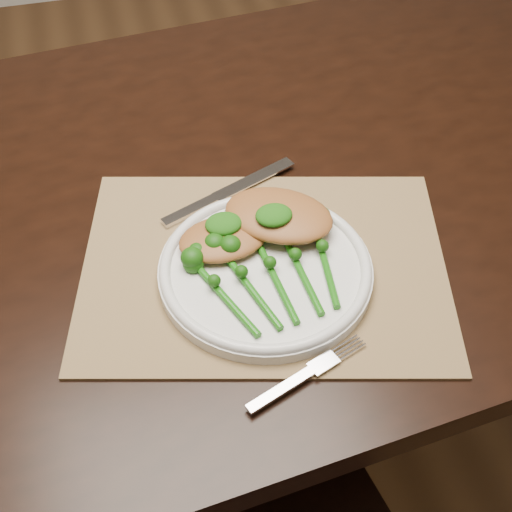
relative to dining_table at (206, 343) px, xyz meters
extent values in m
plane|color=brown|center=(0.05, 0.09, -0.38)|extent=(4.00, 4.00, 0.00)
cube|color=black|center=(0.00, 0.00, 0.35)|extent=(1.68, 1.06, 0.04)
cube|color=olive|center=(0.06, -0.16, 0.37)|extent=(0.54, 0.45, 0.00)
cylinder|color=silver|center=(0.06, -0.18, 0.39)|extent=(0.27, 0.27, 0.02)
torus|color=silver|center=(0.06, -0.18, 0.39)|extent=(0.27, 0.27, 0.01)
cube|color=silver|center=(-0.01, -0.04, 0.38)|extent=(0.09, 0.05, 0.01)
cube|color=silver|center=(0.09, 0.00, 0.38)|extent=(0.13, 0.07, 0.00)
cube|color=silver|center=(0.03, -0.35, 0.38)|extent=(0.09, 0.04, 0.01)
ellipsoid|color=#9D5F2D|center=(0.02, -0.13, 0.41)|extent=(0.12, 0.09, 0.02)
ellipsoid|color=#9D5F2D|center=(0.10, -0.11, 0.41)|extent=(0.18, 0.16, 0.03)
ellipsoid|color=#114409|center=(0.02, -0.12, 0.42)|extent=(0.05, 0.04, 0.02)
ellipsoid|color=#114409|center=(0.09, -0.13, 0.43)|extent=(0.05, 0.04, 0.02)
camera|label=1|loc=(-0.10, -0.76, 1.07)|focal=50.00mm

